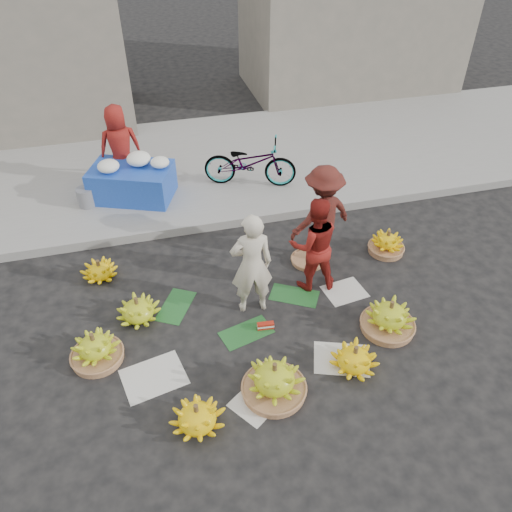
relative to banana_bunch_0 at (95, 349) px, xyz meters
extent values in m
plane|color=black|center=(1.92, 0.16, -0.18)|extent=(80.00, 80.00, 0.00)
cube|color=gray|center=(1.92, 2.36, -0.11)|extent=(40.00, 0.25, 0.15)
cube|color=gray|center=(1.92, 4.46, -0.12)|extent=(40.00, 4.00, 0.12)
cylinder|color=#96623F|center=(0.00, 0.00, -0.14)|extent=(0.61, 0.61, 0.09)
cylinder|color=#4F391F|center=(0.00, 0.00, 0.19)|extent=(0.05, 0.05, 0.12)
cylinder|color=#4F391F|center=(1.01, -1.19, 0.11)|extent=(0.05, 0.05, 0.12)
cylinder|color=#96623F|center=(1.90, -0.99, -0.14)|extent=(0.71, 0.71, 0.09)
cylinder|color=#4F391F|center=(1.90, -0.99, 0.24)|extent=(0.05, 0.05, 0.12)
cylinder|color=#4F391F|center=(2.90, -0.89, 0.11)|extent=(0.05, 0.05, 0.12)
cylinder|color=#96623F|center=(3.57, -0.42, -0.14)|extent=(0.67, 0.67, 0.09)
cylinder|color=#4F391F|center=(3.57, -0.42, 0.22)|extent=(0.05, 0.05, 0.12)
cylinder|color=#96623F|center=(4.27, 1.05, -0.14)|extent=(0.53, 0.53, 0.09)
cylinder|color=#4F391F|center=(4.27, 1.05, 0.14)|extent=(0.05, 0.05, 0.12)
cylinder|color=#4F391F|center=(0.53, 0.56, 0.12)|extent=(0.05, 0.05, 0.12)
cylinder|color=#4F391F|center=(0.06, 1.52, 0.07)|extent=(0.05, 0.05, 0.12)
cylinder|color=#96623F|center=(3.04, 1.11, -0.15)|extent=(0.58, 0.58, 0.06)
cube|color=#B02212|center=(2.07, -0.03, -0.13)|extent=(0.22, 0.09, 0.09)
imported|color=beige|center=(2.00, 0.39, 0.56)|extent=(0.56, 0.38, 1.48)
imported|color=maroon|center=(2.91, 0.63, 0.51)|extent=(0.73, 0.59, 1.39)
imported|color=maroon|center=(3.23, 1.19, 0.57)|extent=(1.09, 0.81, 1.51)
cube|color=#1B42B2|center=(0.68, 3.43, 0.22)|extent=(1.54, 1.26, 0.55)
ellipsoid|color=white|center=(0.35, 3.37, 0.59)|extent=(0.35, 0.35, 0.19)
ellipsoid|color=white|center=(0.84, 3.48, 0.60)|extent=(0.40, 0.40, 0.22)
ellipsoid|color=white|center=(1.18, 3.32, 0.58)|extent=(0.31, 0.31, 0.17)
cylinder|color=slate|center=(-0.11, 3.33, 0.10)|extent=(0.28, 0.28, 0.32)
imported|color=maroon|center=(0.57, 3.91, 0.66)|extent=(0.75, 0.52, 1.45)
imported|color=gray|center=(2.71, 3.33, 0.36)|extent=(1.06, 1.71, 0.85)
camera|label=1|loc=(0.85, -4.25, 4.51)|focal=35.00mm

